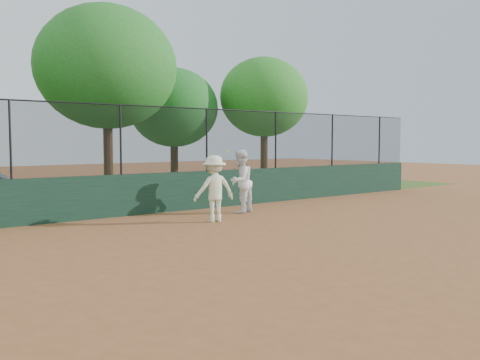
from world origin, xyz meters
TOP-DOWN VIEW (x-y plane):
  - ground at (0.00, 0.00)m, footprint 80.00×80.00m
  - back_wall at (0.00, 6.00)m, footprint 26.00×0.20m
  - grass_strip at (0.00, 12.00)m, footprint 36.00×12.00m
  - player_second at (2.63, 4.45)m, footprint 1.11×1.00m
  - player_main at (0.96, 3.50)m, footprint 1.25×0.86m
  - fence_assembly at (-0.03, 6.00)m, footprint 26.00×0.06m
  - tree_2 at (1.54, 11.18)m, footprint 5.44×4.95m
  - tree_3 at (5.67, 13.05)m, footprint 4.18×3.80m
  - tree_4 at (9.82, 11.49)m, footprint 4.44×4.03m

SIDE VIEW (x-z plane):
  - ground at x=0.00m, z-range 0.00..0.00m
  - grass_strip at x=0.00m, z-range 0.00..0.01m
  - back_wall at x=0.00m, z-range 0.00..1.20m
  - player_main at x=0.96m, z-range -0.07..1.84m
  - player_second at x=2.63m, z-range 0.00..1.90m
  - fence_assembly at x=-0.03m, z-range 1.24..3.24m
  - tree_3 at x=5.67m, z-range 0.93..6.42m
  - tree_4 at x=9.82m, z-range 1.17..7.36m
  - tree_2 at x=1.54m, z-range 1.30..8.61m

